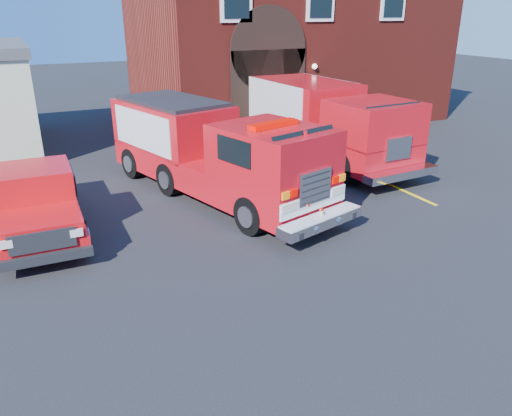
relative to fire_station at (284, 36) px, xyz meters
name	(u,v)px	position (x,y,z in m)	size (l,w,h in m)	color
ground	(236,239)	(-8.99, -13.98, -4.25)	(100.00, 100.00, 0.00)	black
parking_stripe_near	(403,191)	(-2.49, -12.98, -4.25)	(0.12, 3.00, 0.01)	yellow
parking_stripe_mid	(350,167)	(-2.49, -9.98, -4.25)	(0.12, 3.00, 0.01)	yellow
parking_stripe_far	(309,148)	(-2.49, -6.98, -4.25)	(0.12, 3.00, 0.01)	yellow
fire_station	(284,36)	(0.00, 0.00, 0.00)	(15.20, 10.20, 8.45)	maroon
fire_engine	(212,151)	(-8.32, -10.61, -2.78)	(4.92, 9.55, 2.83)	black
pickup_truck	(36,200)	(-13.57, -11.17, -3.37)	(2.13, 5.73, 1.86)	black
secondary_truck	(320,118)	(-2.89, -8.33, -2.65)	(3.32, 9.19, 2.93)	black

